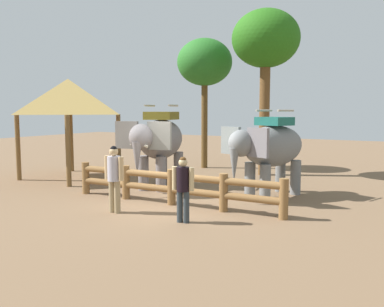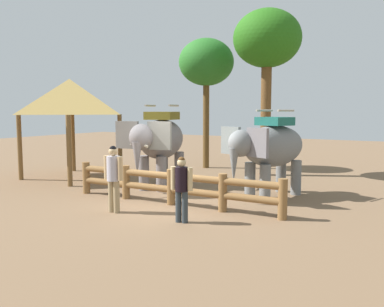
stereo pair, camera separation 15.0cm
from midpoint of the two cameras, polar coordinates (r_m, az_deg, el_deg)
The scene contains 9 objects.
ground_plane at distance 12.01m, azimuth -3.57°, elevation -7.25°, with size 60.00×60.00×0.00m, color brown.
log_fence at distance 11.99m, azimuth -3.26°, elevation -4.32°, with size 6.93×0.31×1.05m.
elephant_near_left at distance 14.50m, azimuth -4.93°, elevation 1.70°, with size 2.06×3.52×2.97m.
elephant_center at distance 13.16m, azimuth 10.45°, elevation 0.74°, with size 2.36×3.32×2.79m.
tourist_woman_in_black at distance 10.03m, azimuth -1.69°, elevation -4.38°, with size 0.58×0.35×1.64m.
tourist_man_in_blue at distance 11.19m, azimuth -11.19°, elevation -2.86°, with size 0.64×0.37×1.82m.
thatched_shelter at distance 17.31m, azimuth -17.12°, elevation 7.49°, with size 3.79×3.79×4.02m.
tree_far_left at distance 19.69m, azimuth 1.55°, elevation 12.42°, with size 2.59×2.59×6.12m.
tree_back_center at distance 17.84m, azimuth 10.00°, elevation 15.06°, with size 2.83×2.83×6.93m.
Camera 1 is at (6.33, -9.82, 2.76)m, focal length 38.22 mm.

